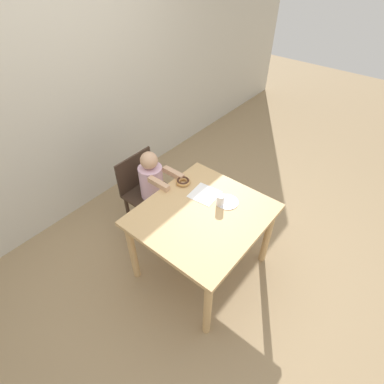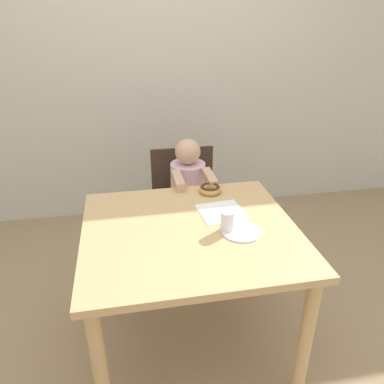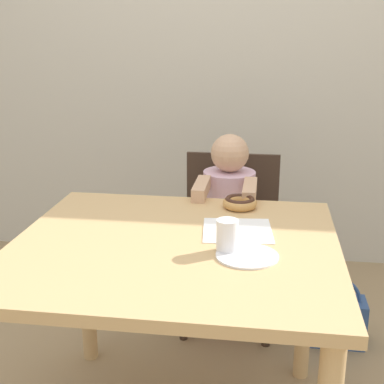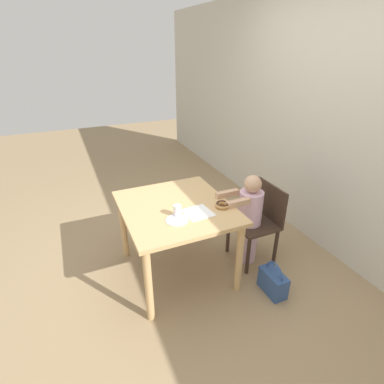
% 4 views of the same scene
% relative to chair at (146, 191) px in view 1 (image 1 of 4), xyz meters
% --- Properties ---
extents(ground_plane, '(12.00, 12.00, 0.00)m').
position_rel_chair_xyz_m(ground_plane, '(-0.11, -0.80, -0.42)').
color(ground_plane, '#997F5B').
extents(wall_back, '(8.00, 0.05, 2.50)m').
position_rel_chair_xyz_m(wall_back, '(-0.11, 0.77, 0.83)').
color(wall_back, beige).
rests_on(wall_back, ground_plane).
extents(dining_table, '(0.99, 0.91, 0.71)m').
position_rel_chair_xyz_m(dining_table, '(-0.11, -0.80, 0.18)').
color(dining_table, tan).
rests_on(dining_table, ground_plane).
extents(chair, '(0.43, 0.38, 0.78)m').
position_rel_chair_xyz_m(chair, '(0.00, 0.00, 0.00)').
color(chair, '#38281E').
rests_on(chair, ground_plane).
extents(child_figure, '(0.24, 0.42, 0.91)m').
position_rel_chair_xyz_m(child_figure, '(0.00, -0.11, 0.04)').
color(child_figure, silver).
rests_on(child_figure, ground_plane).
extents(donut, '(0.12, 0.12, 0.04)m').
position_rel_chair_xyz_m(donut, '(0.06, -0.44, 0.31)').
color(donut, tan).
rests_on(donut, dining_table).
extents(napkin, '(0.24, 0.24, 0.00)m').
position_rel_chair_xyz_m(napkin, '(0.07, -0.67, 0.29)').
color(napkin, white).
rests_on(napkin, dining_table).
extents(handbag, '(0.26, 0.13, 0.31)m').
position_rel_chair_xyz_m(handbag, '(0.48, -0.14, -0.31)').
color(handbag, '#2D4C84').
rests_on(handbag, ground_plane).
extents(cup, '(0.06, 0.06, 0.10)m').
position_rel_chair_xyz_m(cup, '(0.05, -0.84, 0.33)').
color(cup, white).
rests_on(cup, dining_table).
extents(plate, '(0.18, 0.18, 0.01)m').
position_rel_chair_xyz_m(plate, '(0.11, -0.87, 0.29)').
color(plate, white).
rests_on(plate, dining_table).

